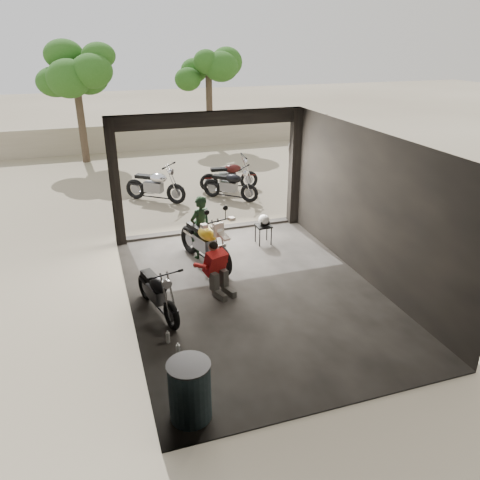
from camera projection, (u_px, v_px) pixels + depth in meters
ground at (253, 292)px, 9.74m from camera, size 80.00×80.00×0.00m
garage at (245, 226)px, 9.70m from camera, size 7.00×7.13×3.20m
boundary_wall at (152, 136)px, 21.67m from camera, size 18.00×0.30×1.20m
tree_left at (73, 61)px, 18.14m from camera, size 2.20×2.20×5.60m
tree_right at (208, 67)px, 21.28m from camera, size 2.20×2.20×5.00m
main_bike at (205, 239)px, 10.69m from camera, size 1.31×2.07×1.28m
left_bike at (157, 289)px, 8.80m from camera, size 1.01×1.67×1.05m
outside_bike_a at (155, 183)px, 14.80m from camera, size 1.92×1.73×1.25m
outside_bike_b at (229, 173)px, 15.89m from camera, size 1.82×0.88×1.19m
outside_bike_c at (230, 183)px, 14.99m from camera, size 1.72×1.64×1.14m
rider at (201, 228)px, 10.94m from camera, size 0.67×0.57×1.55m
mechanic at (219, 270)px, 9.46m from camera, size 0.77×0.89×1.09m
stool at (263, 228)px, 11.80m from camera, size 0.37×0.37×0.52m
helmet at (264, 220)px, 11.74m from camera, size 0.32×0.33×0.27m
oil_drum at (190, 392)px, 6.37m from camera, size 0.74×0.74×0.91m
sign_post at (301, 161)px, 13.03m from camera, size 0.83×0.08×2.49m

